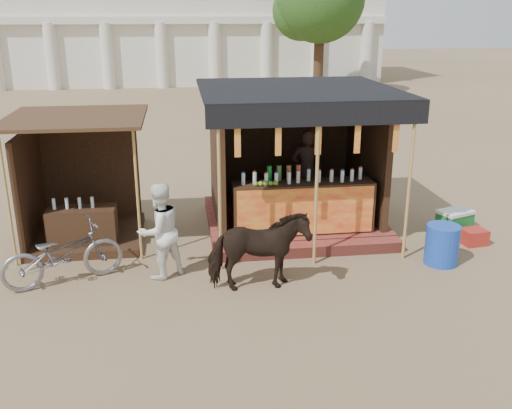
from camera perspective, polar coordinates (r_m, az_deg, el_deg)
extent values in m
plane|color=#846B4C|center=(8.38, 1.50, -10.65)|extent=(120.00, 120.00, 0.00)
cube|color=#953D30|center=(11.64, 3.62, -1.44)|extent=(3.40, 2.80, 0.22)
cube|color=#953D30|center=(10.24, 5.31, -4.45)|extent=(3.40, 0.35, 0.20)
cube|color=#372414|center=(10.57, 4.68, -0.22)|extent=(2.60, 0.55, 0.95)
cube|color=red|center=(10.31, 5.02, -0.72)|extent=(2.50, 0.02, 0.88)
cube|color=#372414|center=(12.44, 2.62, 6.42)|extent=(3.00, 0.12, 2.50)
cube|color=#372414|center=(11.05, -3.92, 4.83)|extent=(0.12, 2.50, 2.50)
cube|color=#372414|center=(11.63, 11.05, 5.23)|extent=(0.12, 2.50, 2.50)
cube|color=black|center=(10.82, 4.11, 11.43)|extent=(3.60, 3.60, 0.06)
cube|color=black|center=(9.13, 6.37, 8.89)|extent=(3.60, 0.06, 0.36)
cylinder|color=tan|center=(9.20, -3.67, 1.36)|extent=(0.06, 0.06, 2.75)
cylinder|color=tan|center=(9.44, 6.07, 1.75)|extent=(0.06, 0.06, 2.75)
cylinder|color=tan|center=(9.93, 15.08, 2.06)|extent=(0.06, 0.06, 2.75)
cube|color=red|center=(9.01, -1.86, 6.46)|extent=(0.10, 0.02, 0.55)
cube|color=red|center=(9.10, 2.24, 6.57)|extent=(0.10, 0.02, 0.55)
cube|color=red|center=(9.23, 6.25, 6.65)|extent=(0.10, 0.02, 0.55)
cube|color=red|center=(9.41, 10.12, 6.70)|extent=(0.10, 0.02, 0.55)
cube|color=red|center=(9.62, 13.84, 6.72)|extent=(0.10, 0.02, 0.55)
imported|color=black|center=(11.50, 5.08, 3.33)|extent=(0.70, 0.53, 1.71)
cube|color=#372414|center=(11.31, -16.40, -3.01)|extent=(2.00, 2.00, 0.15)
cube|color=#372414|center=(11.90, -16.21, 3.04)|extent=(1.90, 0.10, 2.10)
cube|color=#372414|center=(11.19, -21.66, 1.48)|extent=(0.10, 1.90, 2.10)
cube|color=#472D19|center=(10.61, -17.60, 8.29)|extent=(2.40, 2.40, 0.06)
cylinder|color=tan|center=(10.21, -23.59, 0.40)|extent=(0.05, 0.05, 2.35)
cylinder|color=tan|center=(9.84, -11.77, 0.94)|extent=(0.05, 0.05, 2.35)
cube|color=#372414|center=(10.73, -16.92, -2.37)|extent=(1.20, 0.50, 0.80)
imported|color=black|center=(8.72, 0.24, -4.73)|extent=(1.55, 0.77, 1.28)
imported|color=gray|center=(9.50, -18.77, -4.72)|extent=(1.99, 1.30, 0.99)
imported|color=white|center=(9.24, -9.60, -2.62)|extent=(0.97, 0.92, 1.58)
cylinder|color=#1740AF|center=(10.24, 18.11, -3.84)|extent=(0.73, 0.73, 0.69)
cube|color=maroon|center=(11.36, 20.95, -3.03)|extent=(0.48, 0.41, 0.29)
cube|color=#19722B|center=(11.79, 19.21, -1.76)|extent=(0.73, 0.61, 0.40)
cube|color=white|center=(11.72, 19.33, -0.70)|extent=(0.75, 0.64, 0.06)
cube|color=silver|center=(37.22, -9.47, 18.25)|extent=(26.00, 7.00, 8.00)
cube|color=silver|center=(33.62, -9.58, 17.71)|extent=(26.00, 0.50, 0.40)
cylinder|color=silver|center=(34.37, -19.74, 13.75)|extent=(0.70, 0.70, 3.60)
cylinder|color=silver|center=(33.90, -14.63, 14.17)|extent=(0.70, 0.70, 3.60)
cylinder|color=silver|center=(33.70, -9.40, 14.49)|extent=(0.70, 0.70, 3.60)
cylinder|color=silver|center=(33.76, -4.14, 14.68)|extent=(0.70, 0.70, 3.60)
cylinder|color=silver|center=(34.09, 1.07, 14.77)|extent=(0.70, 0.70, 3.60)
cylinder|color=silver|center=(34.67, 6.14, 14.73)|extent=(0.70, 0.70, 3.60)
cylinder|color=silver|center=(35.50, 11.01, 14.60)|extent=(0.70, 0.70, 3.60)
cylinder|color=#382314|center=(30.16, 6.27, 14.54)|extent=(0.50, 0.50, 4.00)
sphere|color=#355B1F|center=(30.49, 4.60, 18.77)|extent=(2.99, 2.99, 2.99)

